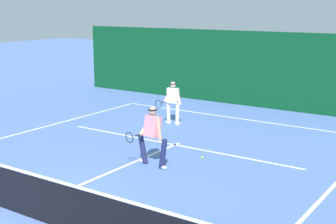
# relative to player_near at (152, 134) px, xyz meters

# --- Properties ---
(ground_plane) EXTENTS (80.00, 80.00, 0.00)m
(ground_plane) POSITION_rel_player_near_xyz_m (-0.61, -4.11, -0.91)
(ground_plane) COLOR #5272BD
(court_line_baseline_far) EXTENTS (10.35, 0.10, 0.01)m
(court_line_baseline_far) POSITION_rel_player_near_xyz_m (-0.61, 6.47, -0.91)
(court_line_baseline_far) COLOR white
(court_line_baseline_far) RESTS_ON ground_plane
(court_line_service) EXTENTS (8.43, 0.10, 0.01)m
(court_line_service) POSITION_rel_player_near_xyz_m (-0.61, 2.05, -0.91)
(court_line_service) COLOR white
(court_line_service) RESTS_ON ground_plane
(court_line_centre) EXTENTS (0.10, 6.40, 0.01)m
(court_line_centre) POSITION_rel_player_near_xyz_m (-0.61, -0.91, -0.91)
(court_line_centre) COLOR white
(court_line_centre) RESTS_ON ground_plane
(tennis_net) EXTENTS (11.34, 0.09, 1.12)m
(tennis_net) POSITION_rel_player_near_xyz_m (-0.61, -4.11, -0.40)
(tennis_net) COLOR #1E4723
(tennis_net) RESTS_ON ground_plane
(player_near) EXTENTS (1.09, 0.88, 1.66)m
(player_near) POSITION_rel_player_near_xyz_m (0.00, 0.00, 0.00)
(player_near) COLOR #1E234C
(player_near) RESTS_ON ground_plane
(player_far) EXTENTS (0.71, 0.88, 1.58)m
(player_far) POSITION_rel_player_near_xyz_m (-2.19, 4.29, -0.04)
(player_far) COLOR silver
(player_far) RESTS_ON ground_plane
(tennis_ball) EXTENTS (0.07, 0.07, 0.07)m
(tennis_ball) POSITION_rel_player_near_xyz_m (0.82, 1.32, -0.88)
(tennis_ball) COLOR #D1E033
(tennis_ball) RESTS_ON ground_plane
(back_fence_windscreen) EXTENTS (19.36, 0.12, 3.24)m
(back_fence_windscreen) POSITION_rel_player_near_xyz_m (-0.61, 8.93, 0.71)
(back_fence_windscreen) COLOR #09401F
(back_fence_windscreen) RESTS_ON ground_plane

